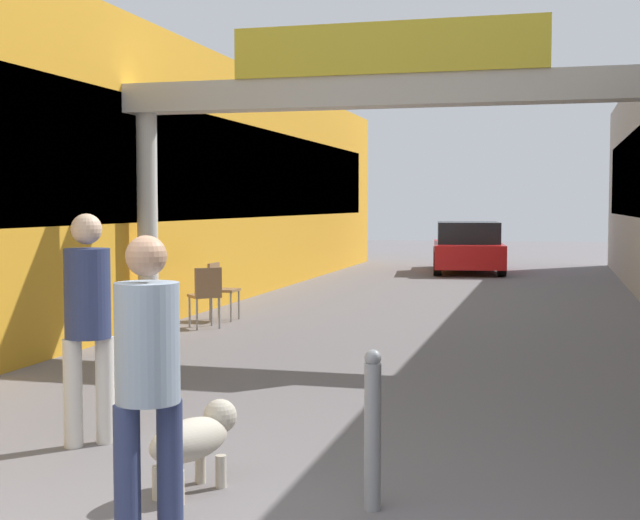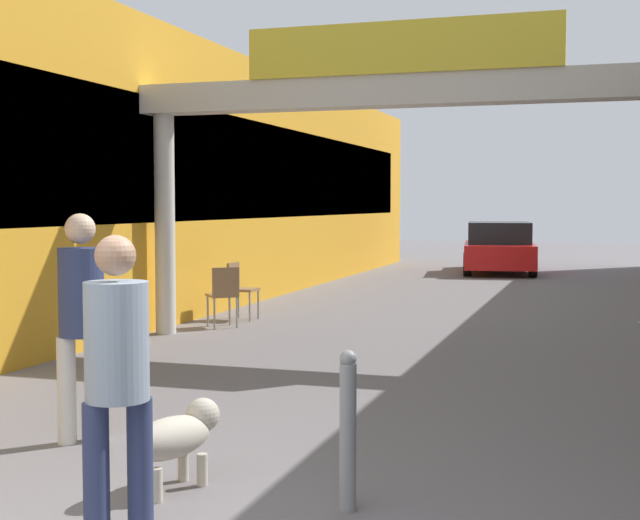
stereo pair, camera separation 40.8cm
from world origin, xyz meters
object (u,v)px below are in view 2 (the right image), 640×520
at_px(dog_on_leash, 177,436).
at_px(cafe_chair_wood_nearer, 224,291).
at_px(pedestrian_with_dog, 117,368).
at_px(cafe_chair_wood_farther, 239,285).
at_px(pedestrian_companion, 82,312).
at_px(parked_car_red, 499,248).
at_px(bollard_post_metal, 348,429).

height_order(dog_on_leash, cafe_chair_wood_nearer, cafe_chair_wood_nearer).
bearing_deg(pedestrian_with_dog, cafe_chair_wood_farther, 108.77).
height_order(pedestrian_companion, dog_on_leash, pedestrian_companion).
relative_size(dog_on_leash, cafe_chair_wood_farther, 0.87).
relative_size(pedestrian_companion, dog_on_leash, 2.24).
height_order(dog_on_leash, cafe_chair_wood_farther, cafe_chair_wood_farther).
bearing_deg(pedestrian_with_dog, parked_car_red, 90.42).
bearing_deg(pedestrian_companion, dog_on_leash, -33.84).
bearing_deg(cafe_chair_wood_nearer, dog_on_leash, -68.53).
distance_m(pedestrian_with_dog, cafe_chair_wood_nearer, 8.24).
distance_m(cafe_chair_wood_nearer, cafe_chair_wood_farther, 0.96).
relative_size(pedestrian_companion, parked_car_red, 0.41).
relative_size(pedestrian_with_dog, cafe_chair_wood_farther, 1.85).
bearing_deg(dog_on_leash, cafe_chair_wood_farther, 110.07).
bearing_deg(pedestrian_with_dog, dog_on_leash, 96.77).
relative_size(pedestrian_with_dog, cafe_chair_wood_nearer, 1.85).
bearing_deg(parked_car_red, cafe_chair_wood_farther, -104.46).
height_order(pedestrian_with_dog, cafe_chair_wood_farther, pedestrian_with_dog).
height_order(pedestrian_with_dog, parked_car_red, pedestrian_with_dog).
height_order(pedestrian_with_dog, dog_on_leash, pedestrian_with_dog).
distance_m(pedestrian_companion, cafe_chair_wood_farther, 7.20).
bearing_deg(pedestrian_with_dog, pedestrian_companion, 127.45).
distance_m(pedestrian_with_dog, cafe_chair_wood_farther, 9.18).
bearing_deg(cafe_chair_wood_farther, parked_car_red, 75.54).
height_order(dog_on_leash, bollard_post_metal, bollard_post_metal).
xyz_separation_m(pedestrian_with_dog, dog_on_leash, (-0.11, 0.89, -0.60)).
xyz_separation_m(pedestrian_with_dog, bollard_post_metal, (1.04, 0.84, -0.45)).
bearing_deg(pedestrian_with_dog, cafe_chair_wood_nearer, 109.88).
xyz_separation_m(pedestrian_with_dog, cafe_chair_wood_farther, (-2.95, 8.69, -0.40)).
distance_m(pedestrian_companion, parked_car_red, 17.93).
distance_m(cafe_chair_wood_farther, parked_car_red, 11.25).
relative_size(pedestrian_companion, bollard_post_metal, 1.82).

